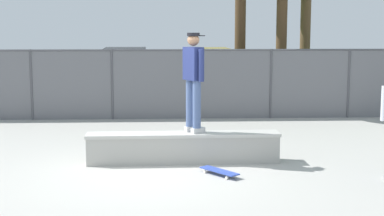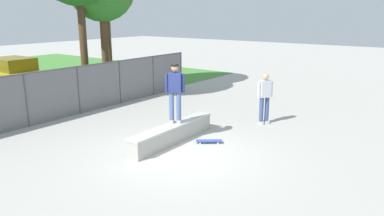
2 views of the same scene
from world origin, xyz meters
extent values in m
plane|color=#ADAAA3|center=(0.00, 0.00, 0.00)|extent=(80.00, 80.00, 0.00)
cube|color=#A8A59E|center=(0.69, 0.85, 0.25)|extent=(3.55, 0.51, 0.50)
cube|color=beige|center=(0.69, 0.85, 0.53)|extent=(3.59, 0.55, 0.06)
cube|color=beige|center=(0.85, 1.00, 0.61)|extent=(0.28, 0.23, 0.10)
cube|color=beige|center=(0.97, 0.82, 0.61)|extent=(0.28, 0.23, 0.10)
cylinder|color=#475B89|center=(0.82, 0.99, 1.10)|extent=(0.15, 0.15, 0.88)
cylinder|color=#475B89|center=(0.94, 0.80, 1.10)|extent=(0.15, 0.15, 0.88)
cube|color=navy|center=(0.88, 0.89, 1.84)|extent=(0.39, 0.44, 0.60)
cylinder|color=navy|center=(0.75, 1.11, 1.82)|extent=(0.10, 0.10, 0.58)
cylinder|color=navy|center=(1.02, 0.68, 1.82)|extent=(0.10, 0.10, 0.58)
sphere|color=#9E7051|center=(0.88, 0.89, 2.27)|extent=(0.22, 0.22, 0.22)
cylinder|color=black|center=(0.88, 0.89, 2.37)|extent=(0.23, 0.23, 0.06)
cube|color=black|center=(0.99, 0.96, 2.35)|extent=(0.21, 0.23, 0.02)
cube|color=#334CB2|center=(1.28, -0.10, 0.08)|extent=(0.65, 0.75, 0.02)
cube|color=#B2B2B7|center=(1.45, -0.31, 0.06)|extent=(0.15, 0.13, 0.02)
cube|color=#B2B2B7|center=(1.11, 0.11, 0.06)|extent=(0.15, 0.13, 0.02)
cylinder|color=silver|center=(1.38, -0.37, 0.03)|extent=(0.06, 0.06, 0.05)
cylinder|color=silver|center=(1.52, -0.26, 0.03)|extent=(0.06, 0.06, 0.05)
cylinder|color=silver|center=(1.05, 0.06, 0.03)|extent=(0.06, 0.06, 0.05)
cylinder|color=silver|center=(1.18, 0.17, 0.03)|extent=(0.06, 0.06, 0.05)
cylinder|color=#4C4C51|center=(-1.08, 5.94, 0.95)|extent=(0.07, 0.07, 1.90)
cylinder|color=#4C4C51|center=(1.08, 5.94, 0.95)|extent=(0.07, 0.07, 1.90)
cylinder|color=#4C4C51|center=(3.24, 5.94, 0.95)|extent=(0.07, 0.07, 1.90)
cylinder|color=#4C4C51|center=(5.39, 5.94, 0.95)|extent=(0.07, 0.07, 1.90)
cylinder|color=#4C4C51|center=(7.55, 5.94, 0.95)|extent=(0.07, 0.07, 1.90)
cylinder|color=#4C4C51|center=(0.00, 5.94, 1.87)|extent=(15.10, 0.05, 0.05)
cube|color=slate|center=(0.00, 5.94, 0.95)|extent=(15.10, 0.01, 1.90)
cylinder|color=#47301E|center=(2.56, 7.39, 2.31)|extent=(0.32, 0.32, 4.62)
cylinder|color=#513823|center=(3.81, 7.50, 1.93)|extent=(0.32, 0.32, 3.86)
cylinder|color=brown|center=(4.72, 8.29, 2.61)|extent=(0.32, 0.32, 5.21)
cube|color=gold|center=(1.99, 12.41, 0.67)|extent=(1.95, 4.26, 0.70)
cube|color=#776413|center=(1.98, 12.56, 1.34)|extent=(1.68, 2.16, 0.64)
cylinder|color=black|center=(2.94, 11.15, 0.32)|extent=(0.24, 0.65, 0.64)
cylinder|color=black|center=(1.14, 11.08, 0.32)|extent=(0.24, 0.65, 0.64)
cylinder|color=black|center=(2.84, 13.75, 0.32)|extent=(0.24, 0.65, 0.64)
cube|color=beige|center=(4.26, -0.60, 0.05)|extent=(0.24, 0.28, 0.10)
cube|color=beige|center=(4.07, -0.48, 0.05)|extent=(0.24, 0.28, 0.10)
cylinder|color=#384C7A|center=(4.27, -0.58, 0.54)|extent=(0.15, 0.15, 0.88)
cylinder|color=#384C7A|center=(4.09, -0.46, 0.54)|extent=(0.15, 0.15, 0.88)
cube|color=silver|center=(4.18, -0.52, 1.28)|extent=(0.44, 0.39, 0.60)
cylinder|color=silver|center=(4.39, -0.66, 1.26)|extent=(0.10, 0.10, 0.58)
cylinder|color=silver|center=(3.97, -0.38, 1.26)|extent=(0.10, 0.10, 0.58)
sphere|color=tan|center=(4.18, -0.52, 1.71)|extent=(0.22, 0.22, 0.22)
camera|label=1|loc=(0.39, -9.65, 2.54)|focal=54.02mm
camera|label=2|loc=(-7.55, -6.02, 3.86)|focal=34.31mm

